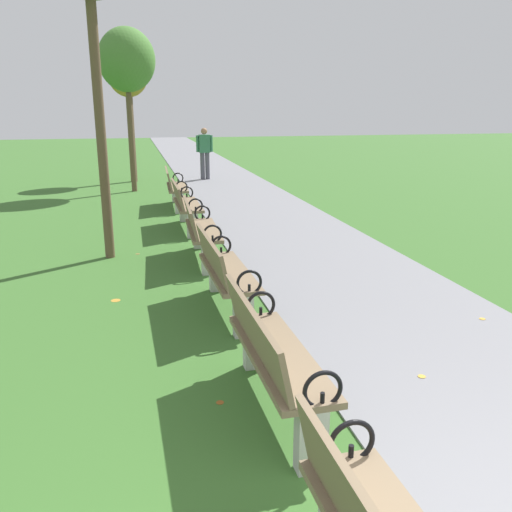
# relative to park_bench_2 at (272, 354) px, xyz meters

# --- Properties ---
(paved_walkway) EXTENTS (2.68, 44.00, 0.02)m
(paved_walkway) POSITION_rel_park_bench_2_xyz_m (1.84, 15.84, -0.48)
(paved_walkway) COLOR slate
(paved_walkway) RESTS_ON ground
(park_bench_2) EXTENTS (0.51, 1.61, 0.90)m
(park_bench_2) POSITION_rel_park_bench_2_xyz_m (0.00, 0.00, 0.00)
(park_bench_2) COLOR #7A664C
(park_bench_2) RESTS_ON ground
(park_bench_3) EXTENTS (0.51, 1.61, 0.90)m
(park_bench_3) POSITION_rel_park_bench_2_xyz_m (0.00, 2.17, 0.00)
(park_bench_3) COLOR #7A664C
(park_bench_3) RESTS_ON ground
(park_bench_4) EXTENTS (0.53, 1.62, 0.90)m
(park_bench_4) POSITION_rel_park_bench_2_xyz_m (0.00, 4.35, 0.00)
(park_bench_4) COLOR #7A664C
(park_bench_4) RESTS_ON ground
(park_bench_5) EXTENTS (0.47, 1.60, 0.90)m
(park_bench_5) POSITION_rel_park_bench_2_xyz_m (-0.00, 6.59, 0.00)
(park_bench_5) COLOR #7A664C
(park_bench_5) RESTS_ON ground
(park_bench_6) EXTENTS (0.53, 1.62, 0.90)m
(park_bench_6) POSITION_rel_park_bench_2_xyz_m (0.00, 8.94, 0.00)
(park_bench_6) COLOR #7A664C
(park_bench_6) RESTS_ON ground
(tree_2) EXTENTS (1.50, 1.50, 4.31)m
(tree_2) POSITION_rel_park_bench_2_xyz_m (-0.92, 11.70, 2.96)
(tree_2) COLOR brown
(tree_2) RESTS_ON ground
(tree_3) EXTENTS (1.20, 1.20, 3.88)m
(tree_3) POSITION_rel_park_bench_2_xyz_m (-0.90, 13.74, 2.63)
(tree_3) COLOR brown
(tree_3) RESTS_ON ground
(pedestrian_walking) EXTENTS (0.53, 0.23, 1.62)m
(pedestrian_walking) POSITION_rel_park_bench_2_xyz_m (1.35, 13.64, 0.44)
(pedestrian_walking) COLOR #4C4C56
(pedestrian_walking) RESTS_ON paved_walkway
(scattered_leaves) EXTENTS (4.50, 14.78, 0.02)m
(scattered_leaves) POSITION_rel_park_bench_2_xyz_m (-0.07, 2.11, -0.48)
(scattered_leaves) COLOR gold
(scattered_leaves) RESTS_ON ground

